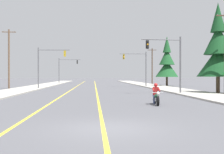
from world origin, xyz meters
name	(u,v)px	position (x,y,z in m)	size (l,w,h in m)	color
ground_plane	(109,128)	(0.00, 0.00, 0.00)	(400.00, 400.00, 0.00)	#515156
lane_stripe_center	(96,86)	(-0.22, 45.00, 0.00)	(0.16, 100.00, 0.01)	yellow
lane_stripe_left	(77,86)	(-3.68, 45.00, 0.00)	(0.16, 100.00, 0.01)	yellow
sidewalk_kerb_right	(155,86)	(10.33, 40.00, 0.07)	(4.40, 110.00, 0.14)	#ADA89E
sidewalk_kerb_left	(37,87)	(-10.33, 40.00, 0.07)	(4.40, 110.00, 0.14)	#ADA89E
motorcycle_with_rider	(156,96)	(3.68, 8.66, 0.59)	(0.70, 2.19, 1.46)	black
traffic_signal_near_right	(169,56)	(7.57, 19.93, 4.07)	(4.40, 0.55, 6.20)	#56565B
traffic_signal_near_left	(47,62)	(-7.52, 33.28, 4.09)	(4.77, 0.46, 6.20)	#56565B
traffic_signal_mid_right	(138,64)	(7.34, 40.01, 4.09)	(4.76, 0.38, 6.20)	#56565B
traffic_signal_mid_left	(65,67)	(-7.39, 59.63, 4.12)	(5.23, 0.37, 6.20)	#56565B
utility_pole_left_near	(9,58)	(-13.34, 33.79, 4.68)	(2.07, 0.26, 8.97)	brown
utility_pole_right_far	(152,65)	(13.39, 57.71, 4.45)	(2.04, 0.26, 8.50)	#4C3828
conifer_tree_right_verge_near	(218,52)	(13.13, 20.34, 4.61)	(4.57, 4.57, 10.07)	#4C3828
conifer_tree_right_verge_far	(167,63)	(13.24, 43.14, 4.32)	(4.29, 4.29, 9.43)	#423023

